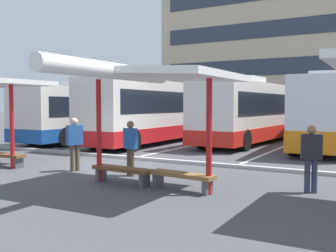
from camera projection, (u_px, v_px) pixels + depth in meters
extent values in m
plane|color=#47474C|center=(100.00, 165.00, 13.85)|extent=(160.00, 160.00, 0.00)
cube|color=#C6B293|center=(302.00, 55.00, 45.85)|extent=(30.58, 13.30, 15.84)
cube|color=#2D3847|center=(289.00, 104.00, 40.35)|extent=(28.13, 0.08, 1.74)
cube|color=#2D3847|center=(290.00, 66.00, 40.13)|extent=(28.13, 0.08, 1.74)
cube|color=#2D3847|center=(290.00, 27.00, 39.91)|extent=(28.13, 0.08, 1.74)
cube|color=silver|center=(102.00, 112.00, 24.12)|extent=(2.79, 12.40, 2.81)
cube|color=#194C9E|center=(102.00, 129.00, 24.18)|extent=(2.83, 12.44, 0.67)
cube|color=black|center=(102.00, 106.00, 24.10)|extent=(2.80, 11.41, 1.01)
cube|color=black|center=(152.00, 106.00, 29.52)|extent=(2.20, 0.13, 1.69)
cube|color=silver|center=(85.00, 85.00, 22.67)|extent=(1.55, 2.24, 0.36)
cylinder|color=black|center=(128.00, 127.00, 28.75)|extent=(0.32, 1.01, 1.00)
cylinder|color=black|center=(155.00, 128.00, 27.68)|extent=(0.32, 1.01, 1.00)
cylinder|color=black|center=(31.00, 135.00, 20.69)|extent=(0.32, 1.01, 1.00)
cylinder|color=black|center=(64.00, 137.00, 19.62)|extent=(0.32, 1.01, 1.00)
cube|color=silver|center=(161.00, 110.00, 22.26)|extent=(2.63, 12.45, 3.10)
cube|color=red|center=(161.00, 131.00, 22.33)|extent=(2.67, 12.49, 0.72)
cube|color=black|center=(161.00, 102.00, 22.24)|extent=(2.65, 11.45, 1.10)
cube|color=black|center=(204.00, 104.00, 27.67)|extent=(2.13, 0.12, 1.86)
cube|color=silver|center=(147.00, 78.00, 20.80)|extent=(1.49, 2.22, 0.36)
cylinder|color=black|center=(180.00, 128.00, 26.91)|extent=(0.32, 1.00, 1.00)
cylinder|color=black|center=(210.00, 129.00, 25.85)|extent=(0.32, 1.00, 1.00)
cylinder|color=black|center=(94.00, 139.00, 18.82)|extent=(0.32, 1.00, 1.00)
cylinder|color=black|center=(133.00, 141.00, 17.76)|extent=(0.32, 1.00, 1.00)
cube|color=silver|center=(256.00, 111.00, 22.29)|extent=(3.13, 12.34, 3.00)
cube|color=red|center=(255.00, 131.00, 22.35)|extent=(3.17, 12.39, 0.70)
cube|color=black|center=(256.00, 104.00, 22.27)|extent=(3.11, 11.37, 1.12)
cube|color=black|center=(286.00, 105.00, 27.40)|extent=(2.17, 0.20, 1.80)
cube|color=silver|center=(246.00, 80.00, 20.91)|extent=(1.60, 2.28, 0.36)
cylinder|color=black|center=(262.00, 128.00, 26.77)|extent=(0.35, 1.01, 1.00)
cylinder|color=black|center=(296.00, 130.00, 25.56)|extent=(0.35, 1.01, 1.00)
cylinder|color=black|center=(201.00, 138.00, 19.16)|extent=(0.35, 1.01, 1.00)
cylinder|color=black|center=(245.00, 140.00, 17.95)|extent=(0.35, 1.01, 1.00)
cube|color=silver|center=(328.00, 112.00, 19.69)|extent=(3.19, 11.81, 3.03)
cube|color=orange|center=(328.00, 133.00, 19.75)|extent=(3.23, 11.86, 0.87)
cube|color=black|center=(329.00, 104.00, 19.67)|extent=(3.16, 10.88, 1.14)
cube|color=black|center=(334.00, 104.00, 24.90)|extent=(2.16, 0.22, 1.82)
cube|color=silver|center=(327.00, 76.00, 18.28)|extent=(1.61, 2.29, 0.36)
cylinder|color=black|center=(312.00, 131.00, 24.07)|extent=(0.36, 1.02, 1.00)
cylinder|color=black|center=(293.00, 144.00, 16.43)|extent=(0.36, 1.02, 1.00)
cube|color=white|center=(91.00, 136.00, 26.44)|extent=(0.16, 14.00, 0.01)
cube|color=white|center=(145.00, 139.00, 24.34)|extent=(0.16, 14.00, 0.01)
cube|color=white|center=(208.00, 142.00, 22.24)|extent=(0.16, 14.00, 0.01)
cube|color=white|center=(285.00, 146.00, 20.14)|extent=(0.16, 14.00, 0.01)
cylinder|color=red|center=(12.00, 127.00, 12.99)|extent=(0.14, 0.14, 2.82)
cube|color=brown|center=(2.00, 155.00, 13.51)|extent=(1.93, 0.44, 0.10)
cube|color=#4C4C51|center=(18.00, 163.00, 13.14)|extent=(0.12, 0.34, 0.35)
cylinder|color=red|center=(99.00, 131.00, 10.84)|extent=(0.14, 0.14, 2.84)
cylinder|color=red|center=(209.00, 135.00, 9.21)|extent=(0.14, 0.14, 2.84)
cube|color=white|center=(149.00, 74.00, 9.94)|extent=(4.33, 3.38, 0.36)
cylinder|color=white|center=(112.00, 71.00, 8.60)|extent=(0.36, 4.32, 0.36)
cube|color=brown|center=(122.00, 169.00, 10.54)|extent=(1.86, 0.56, 0.10)
cube|color=#4C4C51|center=(101.00, 174.00, 10.98)|extent=(0.15, 0.34, 0.35)
cube|color=#4C4C51|center=(144.00, 180.00, 10.13)|extent=(0.15, 0.34, 0.35)
cube|color=brown|center=(182.00, 175.00, 9.70)|extent=(1.81, 0.62, 0.10)
cube|color=#4C4C51|center=(158.00, 180.00, 10.15)|extent=(0.16, 0.35, 0.35)
cube|color=#4C4C51|center=(207.00, 187.00, 9.28)|extent=(0.16, 0.35, 0.35)
cube|color=#ADADA8|center=(128.00, 157.00, 15.34)|extent=(44.00, 0.24, 0.12)
cylinder|color=brown|center=(129.00, 162.00, 11.79)|extent=(0.14, 0.14, 0.82)
cylinder|color=brown|center=(132.00, 163.00, 11.66)|extent=(0.14, 0.14, 0.82)
cube|color=#2659A5|center=(130.00, 138.00, 11.68)|extent=(0.53, 0.39, 0.62)
sphere|color=#936B4C|center=(130.00, 124.00, 11.66)|extent=(0.22, 0.22, 0.22)
cylinder|color=#33384C|center=(314.00, 176.00, 9.44)|extent=(0.14, 0.14, 0.82)
cylinder|color=#33384C|center=(307.00, 176.00, 9.47)|extent=(0.14, 0.14, 0.82)
cube|color=#26262D|center=(311.00, 147.00, 9.41)|extent=(0.52, 0.37, 0.61)
sphere|color=#936B4C|center=(312.00, 129.00, 9.39)|extent=(0.22, 0.22, 0.22)
cylinder|color=brown|center=(77.00, 158.00, 12.61)|extent=(0.14, 0.14, 0.85)
cylinder|color=brown|center=(72.00, 158.00, 12.50)|extent=(0.14, 0.14, 0.85)
cube|color=#2659A5|center=(75.00, 135.00, 12.52)|extent=(0.40, 0.54, 0.64)
sphere|color=beige|center=(74.00, 122.00, 12.49)|extent=(0.23, 0.23, 0.23)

